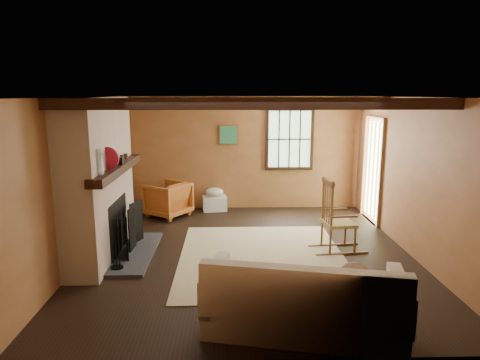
{
  "coord_description": "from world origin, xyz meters",
  "views": [
    {
      "loc": [
        -0.31,
        -6.33,
        2.44
      ],
      "look_at": [
        -0.12,
        0.4,
        1.09
      ],
      "focal_mm": 32.0,
      "sensor_mm": 36.0,
      "label": 1
    }
  ],
  "objects_px": {
    "fireplace": "(101,185)",
    "laundry_basket": "(215,203)",
    "sofa": "(304,304)",
    "armchair": "(167,199)",
    "rocking_chair": "(336,221)"
  },
  "relations": [
    {
      "from": "fireplace",
      "to": "laundry_basket",
      "type": "relative_size",
      "value": 4.8
    },
    {
      "from": "sofa",
      "to": "laundry_basket",
      "type": "xyz_separation_m",
      "value": [
        -1.08,
        4.79,
        -0.15
      ]
    },
    {
      "from": "fireplace",
      "to": "sofa",
      "type": "bearing_deg",
      "value": -39.75
    },
    {
      "from": "fireplace",
      "to": "sofa",
      "type": "distance_m",
      "value": 3.6
    },
    {
      "from": "laundry_basket",
      "to": "armchair",
      "type": "xyz_separation_m",
      "value": [
        -0.94,
        -0.44,
        0.2
      ]
    },
    {
      "from": "fireplace",
      "to": "sofa",
      "type": "height_order",
      "value": "fireplace"
    },
    {
      "from": "sofa",
      "to": "laundry_basket",
      "type": "distance_m",
      "value": 4.92
    },
    {
      "from": "rocking_chair",
      "to": "sofa",
      "type": "height_order",
      "value": "rocking_chair"
    },
    {
      "from": "armchair",
      "to": "sofa",
      "type": "bearing_deg",
      "value": 59.91
    },
    {
      "from": "fireplace",
      "to": "armchair",
      "type": "xyz_separation_m",
      "value": [
        0.68,
        2.12,
        -0.75
      ]
    },
    {
      "from": "sofa",
      "to": "armchair",
      "type": "relative_size",
      "value": 2.83
    },
    {
      "from": "fireplace",
      "to": "laundry_basket",
      "type": "distance_m",
      "value": 3.17
    },
    {
      "from": "sofa",
      "to": "fireplace",
      "type": "bearing_deg",
      "value": 152.29
    },
    {
      "from": "laundry_basket",
      "to": "armchair",
      "type": "relative_size",
      "value": 0.64
    },
    {
      "from": "laundry_basket",
      "to": "armchair",
      "type": "bearing_deg",
      "value": -155.15
    }
  ]
}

